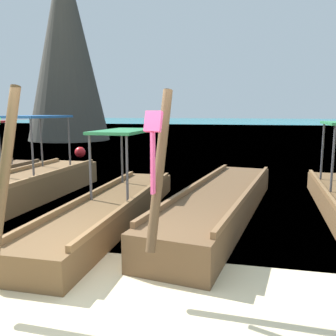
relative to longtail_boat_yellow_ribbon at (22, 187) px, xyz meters
name	(u,v)px	position (x,y,z in m)	size (l,w,h in m)	color
ground	(108,297)	(3.82, -3.82, -0.38)	(120.00, 120.00, 0.00)	beige
sea_water	(240,124)	(3.82, 57.46, -0.38)	(120.00, 120.00, 0.00)	#147A89
longtail_boat_yellow_ribbon	(22,187)	(0.00, 0.00, 0.00)	(1.35, 6.13, 2.53)	brown
longtail_boat_green_ribbon	(112,206)	(2.75, -0.96, -0.07)	(1.13, 6.55, 2.54)	brown
longtail_boat_pink_ribbon	(221,203)	(4.90, -0.16, -0.08)	(2.23, 6.94, 2.50)	brown
karst_rock	(65,47)	(-8.63, 18.43, 6.79)	(6.31, 6.31, 14.72)	#47443D
mooring_buoy_near	(80,152)	(-2.59, 8.27, -0.12)	(0.52, 0.52, 0.52)	red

